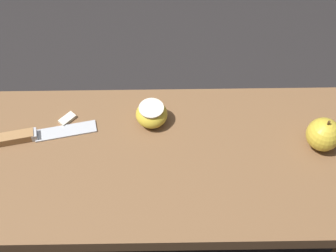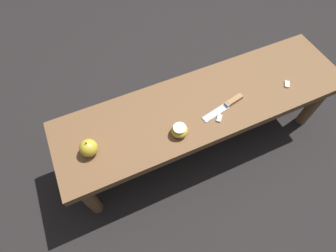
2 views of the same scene
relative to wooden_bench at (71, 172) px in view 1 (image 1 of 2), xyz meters
The scene contains 6 objects.
ground_plane 0.33m from the wooden_bench, ahead, with size 8.00×8.00×0.00m, color black.
wooden_bench is the anchor object (origin of this frame).
knife 0.12m from the wooden_bench, 147.09° to the left, with size 0.22×0.07×0.02m.
apple_whole 0.55m from the wooden_bench, ahead, with size 0.07×0.07×0.08m.
apple_cut 0.22m from the wooden_bench, 28.56° to the left, with size 0.07×0.07×0.05m.
apple_slice_near_knife 0.12m from the wooden_bench, 95.68° to the left, with size 0.04×0.04×0.01m.
Camera 1 is at (0.21, -0.54, 1.22)m, focal length 50.00 mm.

